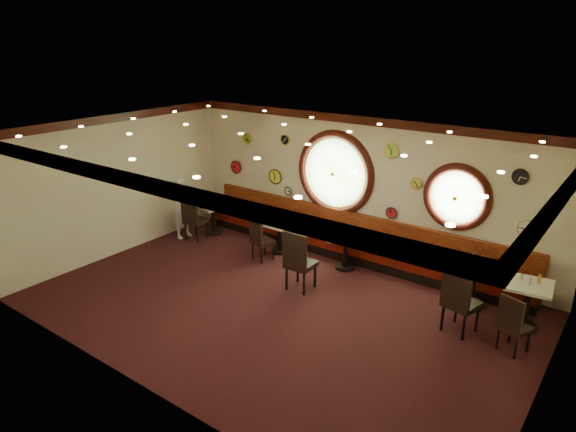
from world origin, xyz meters
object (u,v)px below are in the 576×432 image
(condiment_b_pepper, at_px, (278,221))
(waiter, at_px, (183,208))
(condiment_a_pepper, at_px, (211,204))
(condiment_a_bottle, at_px, (220,202))
(table_c, at_px, (346,249))
(condiment_d_salt, at_px, (471,259))
(table_a, at_px, (214,216))
(condiment_d_pepper, at_px, (480,263))
(chair_a, at_px, (193,215))
(chair_b, at_px, (259,236))
(chair_e, at_px, (513,321))
(chair_d, at_px, (459,296))
(condiment_e_pepper, at_px, (530,282))
(table_b, at_px, (280,234))
(chair_c, at_px, (298,257))
(condiment_b_salt, at_px, (277,220))
(table_e, at_px, (527,300))
(condiment_a_salt, at_px, (213,203))
(condiment_b_bottle, at_px, (285,221))
(table_d, at_px, (473,280))
(condiment_c_pepper, at_px, (345,236))
(condiment_c_bottle, at_px, (353,235))
(condiment_e_salt, at_px, (522,277))
(condiment_e_bottle, at_px, (539,279))
(condiment_d_bottle, at_px, (482,260))

(condiment_b_pepper, xyz_separation_m, waiter, (-2.48, -0.66, -0.00))
(condiment_a_pepper, xyz_separation_m, condiment_a_bottle, (0.17, 0.16, 0.05))
(table_c, distance_m, condiment_d_salt, 2.65)
(table_a, distance_m, condiment_d_pepper, 6.59)
(chair_a, xyz_separation_m, chair_b, (2.08, 0.04, -0.06))
(chair_e, bearing_deg, waiter, -162.15)
(chair_a, bearing_deg, condiment_d_pepper, 1.59)
(chair_d, relative_size, condiment_e_pepper, 6.82)
(table_b, height_order, chair_d, chair_d)
(chair_b, xyz_separation_m, chair_c, (1.52, -0.67, 0.13))
(condiment_b_salt, bearing_deg, chair_c, -40.60)
(chair_a, distance_m, condiment_d_pepper, 6.69)
(chair_b, xyz_separation_m, chair_d, (4.58, -0.33, 0.13))
(table_e, xyz_separation_m, chair_c, (-3.94, -1.27, 0.20))
(table_b, relative_size, chair_e, 1.18)
(condiment_a_salt, distance_m, condiment_b_bottle, 2.26)
(chair_c, xyz_separation_m, chair_e, (3.94, 0.30, -0.15))
(table_d, xyz_separation_m, chair_b, (-4.47, -0.77, 0.06))
(table_a, height_order, condiment_c_pepper, condiment_c_pepper)
(condiment_d_salt, bearing_deg, condiment_c_bottle, -178.86)
(table_d, bearing_deg, table_e, -10.12)
(table_e, distance_m, chair_b, 5.50)
(table_a, bearing_deg, waiter, -123.33)
(condiment_b_pepper, relative_size, condiment_e_salt, 0.85)
(condiment_a_salt, bearing_deg, condiment_b_bottle, 0.07)
(condiment_b_pepper, bearing_deg, table_e, -0.47)
(table_d, relative_size, waiter, 0.65)
(condiment_a_bottle, bearing_deg, chair_a, -104.14)
(chair_a, distance_m, condiment_e_bottle, 7.69)
(condiment_d_salt, relative_size, condiment_c_pepper, 1.15)
(condiment_a_pepper, height_order, condiment_a_bottle, condiment_a_bottle)
(chair_b, relative_size, condiment_c_pepper, 6.75)
(condiment_a_salt, height_order, condiment_c_bottle, condiment_c_bottle)
(condiment_d_salt, bearing_deg, table_c, -178.05)
(table_d, distance_m, waiter, 6.96)
(condiment_e_salt, bearing_deg, table_a, -179.62)
(table_a, bearing_deg, chair_d, -8.22)
(chair_e, xyz_separation_m, condiment_d_bottle, (-0.91, 1.28, 0.35))
(table_e, bearing_deg, chair_c, -162.21)
(table_c, bearing_deg, table_b, -175.16)
(table_c, xyz_separation_m, table_e, (3.71, -0.18, 0.05))
(chair_a, distance_m, condiment_c_bottle, 4.06)
(condiment_b_salt, xyz_separation_m, condiment_c_pepper, (1.76, 0.08, 0.00))
(table_d, distance_m, condiment_b_pepper, 4.44)
(chair_d, height_order, condiment_e_bottle, chair_d)
(chair_a, xyz_separation_m, chair_c, (3.60, -0.63, 0.07))
(chair_c, bearing_deg, chair_e, 2.02)
(condiment_c_bottle, bearing_deg, condiment_b_bottle, -174.82)
(table_e, xyz_separation_m, chair_a, (-7.54, -0.63, 0.13))
(condiment_d_salt, bearing_deg, chair_d, -80.12)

